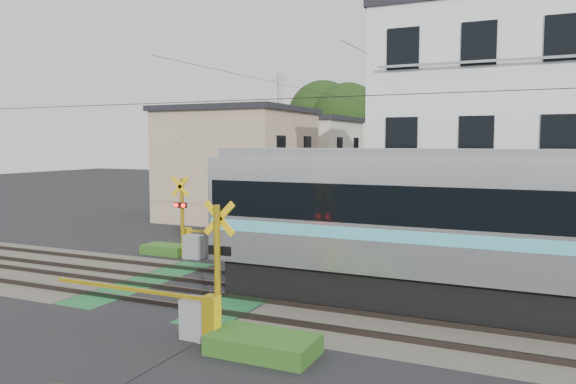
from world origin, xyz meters
The scene contains 11 objects.
ground centered at (0.00, 0.00, 0.00)m, with size 120.00×120.00×0.00m, color black.
track_bed centered at (0.00, 0.00, 0.04)m, with size 120.00×120.00×0.14m.
crossing_signal_near centered at (2.59, -3.65, 0.71)m, with size 4.74×0.65×3.09m.
crossing_signal_far centered at (-2.59, 3.65, 0.71)m, with size 4.74×0.65×3.09m.
apartment_block centered at (8.50, 9.49, 4.66)m, with size 10.20×8.36×9.30m.
houses_row centered at (0.25, 25.92, 3.24)m, with size 22.07×31.35×6.80m.
tree_hill centered at (-1.11, 47.95, 6.10)m, with size 40.00×13.42×11.92m.
catenary centered at (6.00, 0.03, 3.70)m, with size 60.00×5.04×7.00m.
utility_poles centered at (-1.05, 23.01, 4.08)m, with size 7.90×42.00×8.00m.
pedestrian centered at (0.12, 29.90, 0.87)m, with size 0.63×0.42×1.74m, color #2F353B.
weed_patches centered at (1.76, -0.09, 0.18)m, with size 10.25×8.80×0.40m.
Camera 1 is at (9.31, -13.73, 4.31)m, focal length 35.00 mm.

